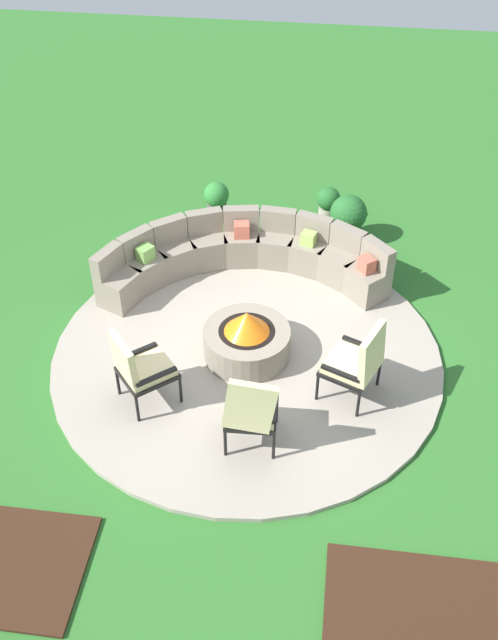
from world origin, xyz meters
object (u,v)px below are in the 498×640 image
object	(u,v)px
fire_pit	(247,339)
lounge_chair_front_left	(139,367)
curved_stone_bench	(243,257)
lounge_chair_front_right	(251,409)
lounge_chair_back_left	(358,361)
potted_plant_0	(348,217)
potted_plant_2	(217,200)
potted_plant_1	(328,203)

from	to	relation	value
fire_pit	lounge_chair_front_left	xyz separation A→B (m)	(-1.09, -0.93, 0.29)
curved_stone_bench	lounge_chair_front_right	xyz separation A→B (m)	(0.50, -3.02, 0.25)
curved_stone_bench	lounge_chair_back_left	world-z (taller)	lounge_chair_back_left
potted_plant_0	lounge_chair_front_right	bearing A→B (deg)	-102.32
lounge_chair_back_left	potted_plant_2	xyz separation A→B (m)	(-2.21, 3.59, -0.25)
potted_plant_0	potted_plant_2	distance (m)	2.05
fire_pit	potted_plant_1	xyz separation A→B (m)	(0.83, 3.28, -0.01)
lounge_chair_back_left	potted_plant_2	distance (m)	4.23
fire_pit	potted_plant_2	distance (m)	3.20
lounge_chair_front_right	potted_plant_1	bearing A→B (deg)	80.46
fire_pit	potted_plant_1	size ratio (longest dim) A/B	1.93
lounge_chair_front_right	potted_plant_0	xyz separation A→B (m)	(0.91, 4.17, -0.21)
fire_pit	potted_plant_2	xyz separation A→B (m)	(-0.88, 3.07, 0.03)
lounge_chair_back_left	potted_plant_2	size ratio (longest dim) A/B	1.63
potted_plant_1	potted_plant_2	bearing A→B (deg)	-173.15
lounge_chair_front_left	fire_pit	bearing A→B (deg)	90.08
lounge_chair_front_left	potted_plant_2	distance (m)	4.02
fire_pit	potted_plant_1	distance (m)	3.38
lounge_chair_back_left	potted_plant_1	size ratio (longest dim) A/B	1.85
curved_stone_bench	fire_pit	bearing A→B (deg)	-80.42
potted_plant_0	potted_plant_1	bearing A→B (deg)	120.68
potted_plant_2	potted_plant_1	bearing A→B (deg)	6.85
lounge_chair_front_right	lounge_chair_back_left	bearing A→B (deg)	36.97
lounge_chair_back_left	potted_plant_2	world-z (taller)	lounge_chair_back_left
lounge_chair_front_left	lounge_chair_front_right	xyz separation A→B (m)	(1.32, -0.48, 0.02)
lounge_chair_front_right	potted_plant_2	xyz separation A→B (m)	(-1.11, 4.49, -0.27)
lounge_chair_back_left	lounge_chair_front_right	bearing A→B (deg)	152.60
lounge_chair_front_left	potted_plant_0	world-z (taller)	lounge_chair_front_left
lounge_chair_front_left	potted_plant_0	size ratio (longest dim) A/B	1.39
lounge_chair_front_right	lounge_chair_front_left	bearing A→B (deg)	157.53
fire_pit	lounge_chair_front_right	distance (m)	1.47
potted_plant_1	potted_plant_2	size ratio (longest dim) A/B	0.88
curved_stone_bench	potted_plant_1	xyz separation A→B (m)	(1.10, 1.67, -0.07)
lounge_chair_front_right	curved_stone_bench	bearing A→B (deg)	97.15
fire_pit	potted_plant_1	world-z (taller)	fire_pit
potted_plant_2	fire_pit	bearing A→B (deg)	-74.01
fire_pit	potted_plant_0	bearing A→B (deg)	67.44
curved_stone_bench	potted_plant_0	size ratio (longest dim) A/B	5.24
curved_stone_bench	lounge_chair_front_right	distance (m)	3.07
lounge_chair_front_right	lounge_chair_back_left	size ratio (longest dim) A/B	1.08
fire_pit	lounge_chair_front_left	bearing A→B (deg)	-139.41
potted_plant_0	potted_plant_2	xyz separation A→B (m)	(-2.02, 0.32, -0.06)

